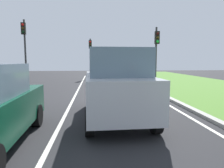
# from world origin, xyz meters

# --- Properties ---
(ground_plane) EXTENTS (60.00, 60.00, 0.00)m
(ground_plane) POSITION_xyz_m (0.00, 14.00, 0.00)
(ground_plane) COLOR #262628
(lane_line_center) EXTENTS (0.12, 32.00, 0.01)m
(lane_line_center) POSITION_xyz_m (-0.70, 14.00, 0.00)
(lane_line_center) COLOR silver
(lane_line_center) RESTS_ON ground
(lane_line_right_edge) EXTENTS (0.12, 32.00, 0.01)m
(lane_line_right_edge) POSITION_xyz_m (3.60, 14.00, 0.00)
(lane_line_right_edge) COLOR silver
(lane_line_right_edge) RESTS_ON ground
(curb_right) EXTENTS (0.24, 48.00, 0.12)m
(curb_right) POSITION_xyz_m (4.10, 14.00, 0.06)
(curb_right) COLOR #9E9B93
(curb_right) RESTS_ON ground
(car_suv_ahead) EXTENTS (2.05, 4.54, 2.28)m
(car_suv_ahead) POSITION_xyz_m (1.05, 9.72, 1.17)
(car_suv_ahead) COLOR #B7BABF
(car_suv_ahead) RESTS_ON ground
(traffic_light_near_right) EXTENTS (0.32, 0.50, 4.37)m
(traffic_light_near_right) POSITION_xyz_m (4.94, 17.82, 2.92)
(traffic_light_near_right) COLOR #2D2D2D
(traffic_light_near_right) RESTS_ON ground
(traffic_light_overhead_left) EXTENTS (0.32, 0.50, 5.14)m
(traffic_light_overhead_left) POSITION_xyz_m (-5.01, 19.88, 3.46)
(traffic_light_overhead_left) COLOR #2D2D2D
(traffic_light_overhead_left) RESTS_ON ground
(traffic_light_far_median) EXTENTS (0.32, 0.50, 4.34)m
(traffic_light_far_median) POSITION_xyz_m (0.04, 25.72, 2.97)
(traffic_light_far_median) COLOR #2D2D2D
(traffic_light_far_median) RESTS_ON ground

